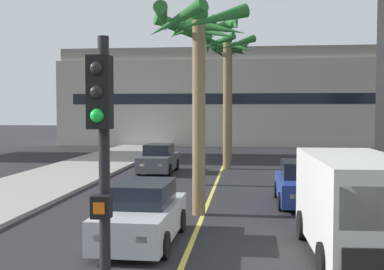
# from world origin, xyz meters

# --- Properties ---
(lane_stripe_center) EXTENTS (0.14, 56.00, 0.01)m
(lane_stripe_center) POSITION_xyz_m (0.00, 24.00, 0.00)
(lane_stripe_center) COLOR #DBCC4C
(lane_stripe_center) RESTS_ON ground
(pier_building_backdrop) EXTENTS (33.72, 8.04, 9.38)m
(pier_building_backdrop) POSITION_xyz_m (0.00, 51.19, 4.63)
(pier_building_backdrop) COLOR beige
(pier_building_backdrop) RESTS_ON ground
(car_queue_front) EXTENTS (1.87, 4.12, 1.56)m
(car_queue_front) POSITION_xyz_m (-3.39, 27.93, 0.72)
(car_queue_front) COLOR #4C5156
(car_queue_front) RESTS_ON ground
(car_queue_second) EXTENTS (1.85, 4.11, 1.56)m
(car_queue_second) POSITION_xyz_m (3.41, 19.52, 0.72)
(car_queue_second) COLOR navy
(car_queue_second) RESTS_ON ground
(car_queue_third) EXTENTS (1.90, 4.13, 1.56)m
(car_queue_third) POSITION_xyz_m (-1.27, 13.78, 0.72)
(car_queue_third) COLOR #B7BABF
(car_queue_third) RESTS_ON ground
(delivery_van) EXTENTS (2.26, 5.30, 2.36)m
(delivery_van) POSITION_xyz_m (3.89, 13.01, 1.29)
(delivery_van) COLOR silver
(delivery_van) RESTS_ON ground
(traffic_light_median_near) EXTENTS (0.24, 0.37, 4.20)m
(traffic_light_median_near) POSITION_xyz_m (-0.13, 6.50, 2.71)
(traffic_light_median_near) COLOR black
(traffic_light_median_near) RESTS_ON ground
(palm_tree_near_median) EXTENTS (2.64, 2.69, 8.09)m
(palm_tree_near_median) POSITION_xyz_m (0.19, 35.28, 6.09)
(palm_tree_near_median) COLOR brown
(palm_tree_near_median) RESTS_ON ground
(palm_tree_mid_median) EXTENTS (3.33, 3.36, 7.59)m
(palm_tree_mid_median) POSITION_xyz_m (-0.64, 23.64, 6.29)
(palm_tree_mid_median) COLOR brown
(palm_tree_mid_median) RESTS_ON ground
(palm_tree_far_median) EXTENTS (3.37, 3.51, 7.81)m
(palm_tree_far_median) POSITION_xyz_m (0.30, 29.99, 6.01)
(palm_tree_far_median) COLOR brown
(palm_tree_far_median) RESTS_ON ground
(palm_tree_farthest_median) EXTENTS (3.37, 3.51, 6.81)m
(palm_tree_farthest_median) POSITION_xyz_m (-0.15, 17.32, 5.37)
(palm_tree_farthest_median) COLOR brown
(palm_tree_farthest_median) RESTS_ON ground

